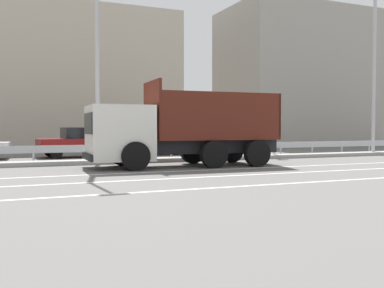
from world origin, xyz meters
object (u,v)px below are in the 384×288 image
Objects in this scene: median_road_sign at (274,136)px; parked_car_3 at (78,142)px; parked_car_4 at (162,142)px; street_lamp_1 at (98,31)px; street_lamp_2 at (377,62)px; dump_truck at (162,135)px.

median_road_sign is 10.12m from parked_car_3.
median_road_sign is at bearing -121.77° from parked_car_3.
parked_car_3 is at bearing 152.09° from median_road_sign.
street_lamp_1 is at bearing -39.50° from parked_car_4.
parked_car_3 reaches higher than parked_car_4.
street_lamp_1 is 6.98m from parked_car_3.
median_road_sign reaches higher than parked_car_3.
parked_car_3 is 4.73m from parked_car_4.
street_lamp_2 is 16.92m from parked_car_3.
street_lamp_1 is 1.07× the size of street_lamp_2.
dump_truck is 0.83× the size of street_lamp_2.
parked_car_3 is (-0.06, 5.13, -4.74)m from street_lamp_1.
dump_truck reaches higher than median_road_sign.
street_lamp_2 is (6.65, -0.14, 4.07)m from median_road_sign.
parked_car_3 is at bearing -85.89° from parked_car_4.
parked_car_4 is at bearing -16.72° from dump_truck.
median_road_sign is 0.53× the size of parked_car_3.
street_lamp_1 is (-8.88, -0.39, 4.37)m from median_road_sign.
parked_car_3 is at bearing 162.64° from street_lamp_2.
dump_truck is 1.86× the size of parked_car_4.
median_road_sign is 9.91m from street_lamp_1.
street_lamp_1 is 15.54m from street_lamp_2.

